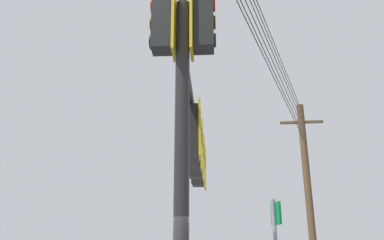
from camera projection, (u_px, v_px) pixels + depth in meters
The scene contains 2 objects.
signal_mast_assembly at pixel (191, 133), 7.14m from camera, with size 2.83×6.14×5.80m.
utility_pole_wooden at pixel (309, 196), 18.23m from camera, with size 2.01×0.78×9.23m.
Camera 1 is at (-3.01, 4.02, 2.02)m, focal length 36.90 mm.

